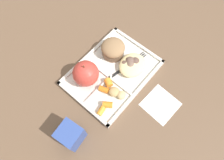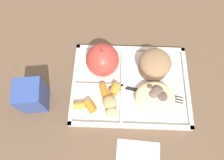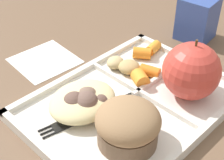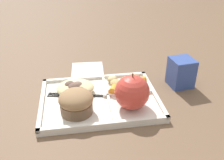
{
  "view_description": "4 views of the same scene",
  "coord_description": "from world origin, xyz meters",
  "px_view_note": "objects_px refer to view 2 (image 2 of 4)",
  "views": [
    {
      "loc": [
        -0.25,
        -0.21,
        0.65
      ],
      "look_at": [
        -0.04,
        -0.03,
        0.06
      ],
      "focal_mm": 31.84,
      "sensor_mm": 36.0,
      "label": 1
    },
    {
      "loc": [
        -0.04,
        -0.21,
        0.53
      ],
      "look_at": [
        -0.05,
        -0.01,
        0.05
      ],
      "focal_mm": 32.7,
      "sensor_mm": 36.0,
      "label": 2
    },
    {
      "loc": [
        0.3,
        0.25,
        0.35
      ],
      "look_at": [
        0.02,
        -0.03,
        0.05
      ],
      "focal_mm": 53.87,
      "sensor_mm": 36.0,
      "label": 3
    },
    {
      "loc": [
        0.06,
        0.58,
        0.4
      ],
      "look_at": [
        -0.04,
        -0.01,
        0.06
      ],
      "focal_mm": 40.76,
      "sensor_mm": 36.0,
      "label": 4
    }
  ],
  "objects_px": {
    "lunch_tray": "(130,85)",
    "bran_muffin": "(155,64)",
    "plastic_fork": "(157,95)",
    "milk_carton": "(32,96)",
    "green_apple": "(102,60)"
  },
  "relations": [
    {
      "from": "plastic_fork",
      "to": "milk_carton",
      "type": "height_order",
      "value": "milk_carton"
    },
    {
      "from": "green_apple",
      "to": "bran_muffin",
      "type": "bearing_deg",
      "value": 0.0
    },
    {
      "from": "green_apple",
      "to": "milk_carton",
      "type": "bearing_deg",
      "value": -149.53
    },
    {
      "from": "plastic_fork",
      "to": "milk_carton",
      "type": "xyz_separation_m",
      "value": [
        -0.32,
        -0.02,
        0.03
      ]
    },
    {
      "from": "green_apple",
      "to": "plastic_fork",
      "type": "xyz_separation_m",
      "value": [
        0.15,
        -0.08,
        -0.04
      ]
    },
    {
      "from": "lunch_tray",
      "to": "plastic_fork",
      "type": "bearing_deg",
      "value": -20.46
    },
    {
      "from": "bran_muffin",
      "to": "plastic_fork",
      "type": "xyz_separation_m",
      "value": [
        0.01,
        -0.08,
        -0.03
      ]
    },
    {
      "from": "lunch_tray",
      "to": "bran_muffin",
      "type": "relative_size",
      "value": 3.68
    },
    {
      "from": "bran_muffin",
      "to": "lunch_tray",
      "type": "bearing_deg",
      "value": -142.0
    },
    {
      "from": "lunch_tray",
      "to": "bran_muffin",
      "type": "height_order",
      "value": "bran_muffin"
    },
    {
      "from": "lunch_tray",
      "to": "green_apple",
      "type": "bearing_deg",
      "value": 146.69
    },
    {
      "from": "bran_muffin",
      "to": "milk_carton",
      "type": "bearing_deg",
      "value": -161.98
    },
    {
      "from": "green_apple",
      "to": "bran_muffin",
      "type": "xyz_separation_m",
      "value": [
        0.14,
        0.0,
        -0.01
      ]
    },
    {
      "from": "lunch_tray",
      "to": "milk_carton",
      "type": "relative_size",
      "value": 3.66
    },
    {
      "from": "bran_muffin",
      "to": "milk_carton",
      "type": "distance_m",
      "value": 0.33
    }
  ]
}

